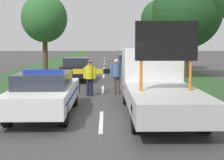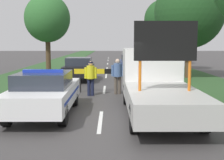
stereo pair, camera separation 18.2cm
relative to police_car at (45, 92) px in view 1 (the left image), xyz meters
The scene contains 19 objects.
ground_plane 2.28m from the police_car, 24.84° to the right, with size 160.00×160.00×0.00m, color #3D3A3A.
lane_markings 12.87m from the police_car, 81.31° to the left, with size 7.66×56.77×0.01m.
grass_verge_left 19.54m from the police_car, 101.88° to the left, with size 4.16×120.00×0.03m.
grass_verge_right 20.68m from the police_car, 67.53° to the left, with size 4.16×120.00×0.03m.
police_car is the anchor object (origin of this frame).
work_truck 3.92m from the police_car, ahead, with size 2.17×6.35×3.11m.
road_barrier 5.17m from the police_car, 67.61° to the left, with size 3.00×0.08×1.18m.
police_officer 4.04m from the police_car, 70.62° to the left, with size 0.58×0.37×1.61m.
pedestrian_civilian 5.02m from the police_car, 58.69° to the left, with size 0.61×0.39×1.70m.
traffic_cone_near_police 4.08m from the police_car, 108.63° to the left, with size 0.36×0.36×0.50m.
traffic_cone_centre_front 3.54m from the police_car, 99.42° to the left, with size 0.50×0.50×0.68m.
traffic_cone_near_truck 6.15m from the police_car, 42.56° to the left, with size 0.52×0.52×0.71m.
queued_car_sedan_black 9.72m from the police_car, 88.74° to the left, with size 1.77×3.92×1.50m.
queued_car_hatch_blue 16.91m from the police_car, 76.32° to the left, with size 1.77×4.49×1.43m.
roadside_tree_near_left 13.98m from the police_car, 55.22° to the left, with size 4.79×4.79×7.09m.
roadside_tree_mid_left 19.00m from the police_car, 63.44° to the left, with size 3.41×3.41×5.85m.
roadside_tree_mid_right 24.75m from the police_car, 71.17° to the left, with size 4.00×4.00×7.00m.
roadside_tree_far_left 15.08m from the police_car, 100.67° to the left, with size 3.58×3.58×6.24m.
utility_pole 16.78m from the police_car, 66.00° to the left, with size 1.20×0.20×7.70m.
Camera 1 is at (0.14, -9.69, 2.49)m, focal length 50.00 mm.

